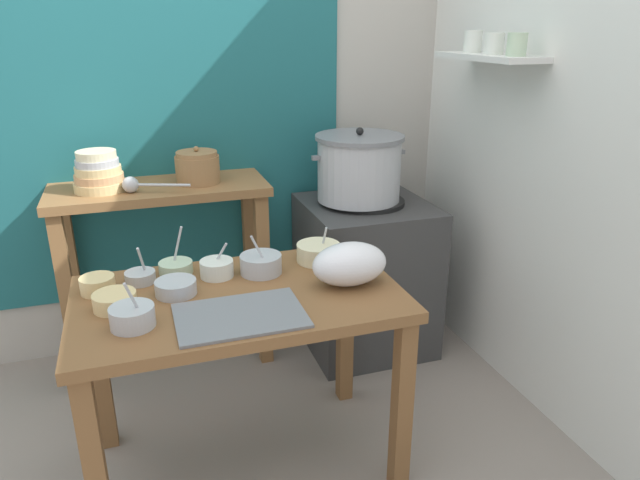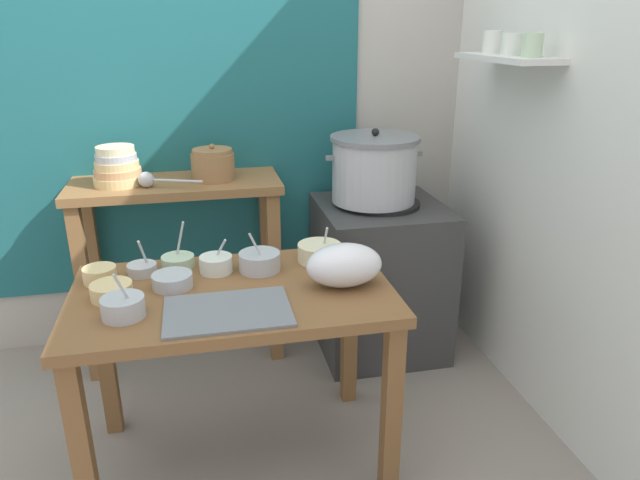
{
  "view_description": "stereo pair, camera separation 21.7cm",
  "coord_description": "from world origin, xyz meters",
  "views": [
    {
      "loc": [
        -0.22,
        -1.78,
        1.58
      ],
      "look_at": [
        0.42,
        0.14,
        0.82
      ],
      "focal_mm": 32.45,
      "sensor_mm": 36.0,
      "label": 1
    },
    {
      "loc": [
        -0.01,
        -1.84,
        1.58
      ],
      "look_at": [
        0.42,
        0.14,
        0.82
      ],
      "focal_mm": 32.45,
      "sensor_mm": 36.0,
      "label": 2
    }
  ],
  "objects": [
    {
      "name": "plastic_bag",
      "position": [
        0.46,
        -0.05,
        0.8
      ],
      "size": [
        0.27,
        0.18,
        0.15
      ],
      "primitive_type": "ellipsoid",
      "color": "white",
      "rests_on": "prep_table"
    },
    {
      "name": "prep_bowl_7",
      "position": [
        -0.13,
        0.05,
        0.75
      ],
      "size": [
        0.14,
        0.14,
        0.05
      ],
      "color": "#B7BABF",
      "rests_on": "prep_table"
    },
    {
      "name": "prep_bowl_8",
      "position": [
        0.03,
        0.16,
        0.75
      ],
      "size": [
        0.12,
        0.12,
        0.13
      ],
      "color": "silver",
      "rests_on": "prep_table"
    },
    {
      "name": "back_shelf_table",
      "position": [
        -0.12,
        0.83,
        0.68
      ],
      "size": [
        0.96,
        0.4,
        0.9
      ],
      "color": "olive",
      "rests_on": "ground"
    },
    {
      "name": "prep_bowl_6",
      "position": [
        -0.32,
        0.01,
        0.75
      ],
      "size": [
        0.14,
        0.14,
        0.05
      ],
      "color": "#E5C684",
      "rests_on": "prep_table"
    },
    {
      "name": "prep_bowl_2",
      "position": [
        0.42,
        0.18,
        0.76
      ],
      "size": [
        0.17,
        0.17,
        0.14
      ],
      "color": "beige",
      "rests_on": "prep_table"
    },
    {
      "name": "prep_bowl_4",
      "position": [
        -0.38,
        0.15,
        0.75
      ],
      "size": [
        0.12,
        0.12,
        0.06
      ],
      "color": "#E5C684",
      "rests_on": "prep_table"
    },
    {
      "name": "stove_block",
      "position": [
        0.85,
        0.7,
        0.38
      ],
      "size": [
        0.6,
        0.61,
        0.78
      ],
      "color": "#383838",
      "rests_on": "ground"
    },
    {
      "name": "clay_pot",
      "position": [
        0.06,
        0.83,
        0.97
      ],
      "size": [
        0.2,
        0.2,
        0.17
      ],
      "color": "olive",
      "rests_on": "back_shelf_table"
    },
    {
      "name": "wall_back",
      "position": [
        0.08,
        1.1,
        1.3
      ],
      "size": [
        4.4,
        0.12,
        2.6
      ],
      "color": "#B2ADA3",
      "rests_on": "ground"
    },
    {
      "name": "prep_bowl_1",
      "position": [
        0.19,
        0.14,
        0.76
      ],
      "size": [
        0.15,
        0.15,
        0.16
      ],
      "color": "#B7BABF",
      "rests_on": "prep_table"
    },
    {
      "name": "prep_table",
      "position": [
        0.08,
        -0.01,
        0.61
      ],
      "size": [
        1.1,
        0.66,
        0.72
      ],
      "color": "brown",
      "rests_on": "ground"
    },
    {
      "name": "serving_tray",
      "position": [
        0.05,
        -0.18,
        0.72
      ],
      "size": [
        0.4,
        0.28,
        0.01
      ],
      "primitive_type": "cube",
      "color": "slate",
      "rests_on": "prep_table"
    },
    {
      "name": "prep_bowl_3",
      "position": [
        -0.27,
        -0.13,
        0.76
      ],
      "size": [
        0.13,
        0.13,
        0.16
      ],
      "color": "#B7BABF",
      "rests_on": "prep_table"
    },
    {
      "name": "prep_bowl_5",
      "position": [
        -0.24,
        0.19,
        0.74
      ],
      "size": [
        0.11,
        0.11,
        0.15
      ],
      "color": "#B7BABF",
      "rests_on": "prep_table"
    },
    {
      "name": "wall_right",
      "position": [
        1.4,
        0.2,
        1.3
      ],
      "size": [
        0.3,
        3.2,
        2.6
      ],
      "color": "silver",
      "rests_on": "ground"
    },
    {
      "name": "prep_bowl_0",
      "position": [
        -0.11,
        0.24,
        0.75
      ],
      "size": [
        0.12,
        0.12,
        0.18
      ],
      "color": "#B7D1AD",
      "rests_on": "prep_table"
    },
    {
      "name": "steamer_pot",
      "position": [
        0.81,
        0.72,
        0.94
      ],
      "size": [
        0.47,
        0.42,
        0.35
      ],
      "color": "#B7BABF",
      "rests_on": "stove_block"
    },
    {
      "name": "ladle",
      "position": [
        -0.23,
        0.75,
        0.94
      ],
      "size": [
        0.28,
        0.13,
        0.07
      ],
      "color": "#B7BABF",
      "rests_on": "back_shelf_table"
    },
    {
      "name": "bowl_stack_enamel",
      "position": [
        -0.36,
        0.83,
        0.98
      ],
      "size": [
        0.22,
        0.22,
        0.17
      ],
      "color": "#E5C684",
      "rests_on": "back_shelf_table"
    },
    {
      "name": "ground_plane",
      "position": [
        0.0,
        0.0,
        0.0
      ],
      "size": [
        9.0,
        9.0,
        0.0
      ],
      "primitive_type": "plane",
      "color": "gray"
    }
  ]
}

